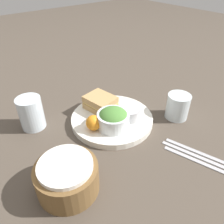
{
  "coord_description": "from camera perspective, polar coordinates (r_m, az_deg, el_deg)",
  "views": [
    {
      "loc": [
        -0.47,
        0.39,
        0.48
      ],
      "look_at": [
        0.0,
        0.0,
        0.04
      ],
      "focal_mm": 35.0,
      "sensor_mm": 36.0,
      "label": 1
    }
  ],
  "objects": [
    {
      "name": "ground_plane",
      "position": [
        0.78,
        0.0,
        -2.48
      ],
      "size": [
        4.0,
        4.0,
        0.0
      ],
      "primitive_type": "plane",
      "color": "#4C4238"
    },
    {
      "name": "plate",
      "position": [
        0.78,
        0.0,
        -1.85
      ],
      "size": [
        0.29,
        0.29,
        0.02
      ],
      "primitive_type": "cylinder",
      "color": "white",
      "rests_on": "ground_plane"
    },
    {
      "name": "sandwich",
      "position": [
        0.8,
        -3.16,
        2.42
      ],
      "size": [
        0.12,
        0.1,
        0.05
      ],
      "color": "tan",
      "rests_on": "plate"
    },
    {
      "name": "salad_bowl",
      "position": [
        0.71,
        0.31,
        -1.72
      ],
      "size": [
        0.11,
        0.11,
        0.07
      ],
      "color": "white",
      "rests_on": "plate"
    },
    {
      "name": "dressing_cup",
      "position": [
        0.75,
        4.76,
        -0.42
      ],
      "size": [
        0.07,
        0.07,
        0.04
      ],
      "primitive_type": "cylinder",
      "color": "#B7B7BC",
      "rests_on": "plate"
    },
    {
      "name": "orange_wedge",
      "position": [
        0.7,
        -4.84,
        -2.81
      ],
      "size": [
        0.05,
        0.05,
        0.05
      ],
      "primitive_type": "sphere",
      "color": "orange",
      "rests_on": "plate"
    },
    {
      "name": "drink_glass",
      "position": [
        0.78,
        -20.36,
        -0.25
      ],
      "size": [
        0.08,
        0.08,
        0.11
      ],
      "primitive_type": "cylinder",
      "color": "silver",
      "rests_on": "ground_plane"
    },
    {
      "name": "bread_basket",
      "position": [
        0.57,
        -11.63,
        -16.24
      ],
      "size": [
        0.16,
        0.16,
        0.09
      ],
      "color": "brown",
      "rests_on": "ground_plane"
    },
    {
      "name": "fork",
      "position": [
        0.72,
        21.26,
        -9.6
      ],
      "size": [
        0.19,
        0.07,
        0.01
      ],
      "primitive_type": "cube",
      "rotation": [
        0.0,
        0.0,
        3.44
      ],
      "color": "#B2B2B7",
      "rests_on": "ground_plane"
    },
    {
      "name": "knife",
      "position": [
        0.7,
        20.85,
        -10.51
      ],
      "size": [
        0.2,
        0.07,
        0.01
      ],
      "primitive_type": "cube",
      "rotation": [
        0.0,
        0.0,
        3.44
      ],
      "color": "#B2B2B7",
      "rests_on": "ground_plane"
    },
    {
      "name": "spoon",
      "position": [
        0.69,
        20.42,
        -11.45
      ],
      "size": [
        0.17,
        0.06,
        0.01
      ],
      "primitive_type": "cube",
      "rotation": [
        0.0,
        0.0,
        3.44
      ],
      "color": "#B2B2B7",
      "rests_on": "ground_plane"
    },
    {
      "name": "water_glass",
      "position": [
        0.81,
        16.77,
        1.44
      ],
      "size": [
        0.08,
        0.08,
        0.09
      ],
      "primitive_type": "cylinder",
      "color": "silver",
      "rests_on": "ground_plane"
    }
  ]
}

